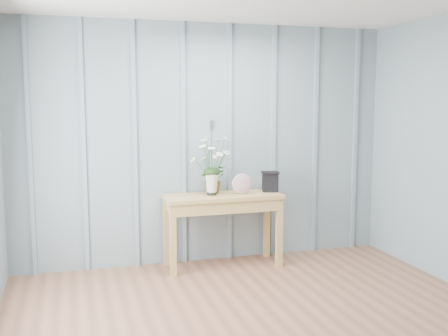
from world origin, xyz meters
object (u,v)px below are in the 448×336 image
object	(u,v)px
sideboard	(223,205)
daisy_vase	(212,157)
felt_disc_vessel	(242,184)
carved_box	(270,181)

from	to	relation	value
sideboard	daisy_vase	distance (m)	0.51
daisy_vase	felt_disc_vessel	size ratio (longest dim) A/B	2.86
daisy_vase	carved_box	world-z (taller)	daisy_vase
sideboard	felt_disc_vessel	world-z (taller)	felt_disc_vessel
sideboard	daisy_vase	bearing A→B (deg)	179.80
sideboard	daisy_vase	size ratio (longest dim) A/B	1.95
felt_disc_vessel	carved_box	world-z (taller)	felt_disc_vessel
sideboard	felt_disc_vessel	xyz separation A→B (m)	(0.19, -0.04, 0.22)
sideboard	carved_box	bearing A→B (deg)	2.64
sideboard	carved_box	distance (m)	0.58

